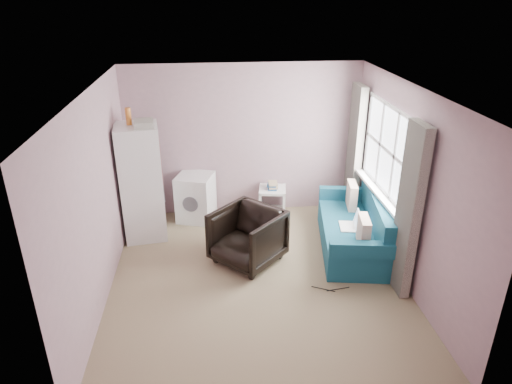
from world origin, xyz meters
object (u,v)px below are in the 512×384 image
Objects in this scene: washing_machine at (196,196)px; sofa at (356,230)px; side_table at (272,199)px; fridge at (142,182)px; armchair at (247,234)px.

sofa reaches higher than washing_machine.
washing_machine is 1.30× the size of side_table.
fridge is at bearing -131.18° from washing_machine.
washing_machine is (-0.74, 1.38, -0.02)m from armchair.
fridge is at bearing 176.03° from sofa.
sofa is (1.61, 0.18, -0.12)m from armchair.
sofa is at bearing -10.07° from washing_machine.
side_table is at bearing 17.73° from washing_machine.
side_table is 1.62m from sofa.
side_table is at bearing 113.12° from armchair.
fridge is at bearing -166.41° from side_table.
fridge reaches higher than sofa.
armchair reaches higher than side_table.
armchair is 1.56m from washing_machine.
sofa is (3.11, -0.72, -0.59)m from fridge.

